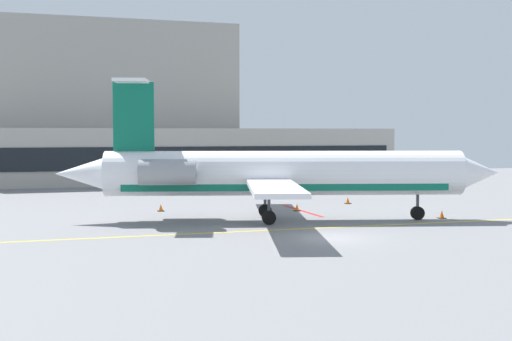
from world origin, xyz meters
name	(u,v)px	position (x,y,z in m)	size (l,w,h in m)	color
ground	(331,239)	(0.00, 0.00, -0.05)	(120.00, 120.00, 0.11)	slate
terminal_building	(129,120)	(-4.82, 49.43, 7.39)	(56.51, 17.09, 19.00)	#ADA89E
regional_jet	(277,174)	(-0.40, 7.93, 3.12)	(28.96, 23.60, 9.16)	white
baggage_tug	(395,180)	(19.15, 27.35, 0.99)	(3.56, 3.95, 2.20)	#19389E
pushback_tractor	(318,181)	(11.04, 28.08, 1.04)	(3.03, 3.49, 2.34)	#E5B20C
safety_cone_alpha	(297,208)	(2.90, 12.79, 0.25)	(0.47, 0.47, 0.55)	orange
safety_cone_bravo	(348,201)	(8.72, 16.37, 0.25)	(0.47, 0.47, 0.55)	orange
safety_cone_charlie	(442,215)	(10.66, 5.68, 0.25)	(0.47, 0.47, 0.55)	orange
safety_cone_delta	(161,208)	(-6.76, 15.64, 0.25)	(0.47, 0.47, 0.55)	orange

